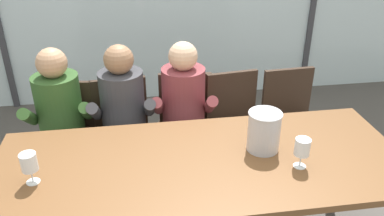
{
  "coord_description": "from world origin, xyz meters",
  "views": [
    {
      "loc": [
        -0.32,
        -1.79,
        2.04
      ],
      "look_at": [
        0.0,
        0.35,
        0.91
      ],
      "focal_mm": 36.75,
      "sensor_mm": 36.0,
      "label": 1
    }
  ],
  "objects_px": {
    "chair_near_curtain": "(65,131)",
    "ice_bucket_primary": "(264,131)",
    "person_charcoal_jacket": "(123,116)",
    "chair_near_window_right": "(290,115)",
    "chair_right_of_center": "(235,119)",
    "person_maroon_top": "(184,112)",
    "dining_table": "(201,171)",
    "chair_left_of_center": "(122,127)",
    "wine_glass_by_left_taster": "(29,163)",
    "chair_center": "(186,121)",
    "person_olive_shirt": "(60,121)",
    "wine_glass_near_bucket": "(302,148)"
  },
  "relations": [
    {
      "from": "person_olive_shirt",
      "to": "wine_glass_by_left_taster",
      "type": "distance_m",
      "value": 0.83
    },
    {
      "from": "chair_center",
      "to": "wine_glass_by_left_taster",
      "type": "height_order",
      "value": "wine_glass_by_left_taster"
    },
    {
      "from": "dining_table",
      "to": "ice_bucket_primary",
      "type": "bearing_deg",
      "value": 9.48
    },
    {
      "from": "person_maroon_top",
      "to": "chair_near_window_right",
      "type": "bearing_deg",
      "value": 14.29
    },
    {
      "from": "chair_center",
      "to": "wine_glass_near_bucket",
      "type": "distance_m",
      "value": 1.21
    },
    {
      "from": "chair_left_of_center",
      "to": "chair_center",
      "type": "height_order",
      "value": "same"
    },
    {
      "from": "person_maroon_top",
      "to": "wine_glass_by_left_taster",
      "type": "height_order",
      "value": "person_maroon_top"
    },
    {
      "from": "person_olive_shirt",
      "to": "person_maroon_top",
      "type": "distance_m",
      "value": 0.88
    },
    {
      "from": "person_olive_shirt",
      "to": "wine_glass_near_bucket",
      "type": "bearing_deg",
      "value": -36.24
    },
    {
      "from": "chair_near_curtain",
      "to": "chair_left_of_center",
      "type": "bearing_deg",
      "value": 6.98
    },
    {
      "from": "dining_table",
      "to": "chair_left_of_center",
      "type": "height_order",
      "value": "chair_left_of_center"
    },
    {
      "from": "chair_near_window_right",
      "to": "person_maroon_top",
      "type": "relative_size",
      "value": 0.73
    },
    {
      "from": "person_maroon_top",
      "to": "chair_near_curtain",
      "type": "bearing_deg",
      "value": 176.16
    },
    {
      "from": "chair_near_window_right",
      "to": "wine_glass_by_left_taster",
      "type": "distance_m",
      "value": 2.05
    },
    {
      "from": "chair_near_window_right",
      "to": "person_charcoal_jacket",
      "type": "relative_size",
      "value": 0.73
    },
    {
      "from": "person_maroon_top",
      "to": "ice_bucket_primary",
      "type": "bearing_deg",
      "value": -55.41
    },
    {
      "from": "wine_glass_near_bucket",
      "to": "chair_center",
      "type": "bearing_deg",
      "value": 115.1
    },
    {
      "from": "chair_left_of_center",
      "to": "chair_near_window_right",
      "type": "relative_size",
      "value": 1.0
    },
    {
      "from": "wine_glass_near_bucket",
      "to": "wine_glass_by_left_taster",
      "type": "bearing_deg",
      "value": 177.03
    },
    {
      "from": "ice_bucket_primary",
      "to": "wine_glass_by_left_taster",
      "type": "relative_size",
      "value": 1.38
    },
    {
      "from": "chair_near_window_right",
      "to": "chair_right_of_center",
      "type": "bearing_deg",
      "value": 176.12
    },
    {
      "from": "chair_left_of_center",
      "to": "wine_glass_by_left_taster",
      "type": "distance_m",
      "value": 1.1
    },
    {
      "from": "person_charcoal_jacket",
      "to": "wine_glass_by_left_taster",
      "type": "bearing_deg",
      "value": -119.51
    },
    {
      "from": "chair_near_curtain",
      "to": "person_maroon_top",
      "type": "distance_m",
      "value": 0.92
    },
    {
      "from": "dining_table",
      "to": "ice_bucket_primary",
      "type": "distance_m",
      "value": 0.43
    },
    {
      "from": "chair_center",
      "to": "wine_glass_near_bucket",
      "type": "bearing_deg",
      "value": -59.63
    },
    {
      "from": "chair_right_of_center",
      "to": "person_olive_shirt",
      "type": "relative_size",
      "value": 0.73
    },
    {
      "from": "chair_left_of_center",
      "to": "person_charcoal_jacket",
      "type": "bearing_deg",
      "value": -85.9
    },
    {
      "from": "dining_table",
      "to": "ice_bucket_primary",
      "type": "relative_size",
      "value": 9.62
    },
    {
      "from": "chair_near_curtain",
      "to": "person_olive_shirt",
      "type": "distance_m",
      "value": 0.23
    },
    {
      "from": "dining_table",
      "to": "person_olive_shirt",
      "type": "bearing_deg",
      "value": 140.08
    },
    {
      "from": "chair_near_window_right",
      "to": "wine_glass_near_bucket",
      "type": "height_order",
      "value": "wine_glass_near_bucket"
    },
    {
      "from": "chair_near_window_right",
      "to": "person_olive_shirt",
      "type": "relative_size",
      "value": 0.73
    },
    {
      "from": "dining_table",
      "to": "wine_glass_by_left_taster",
      "type": "relative_size",
      "value": 13.32
    },
    {
      "from": "wine_glass_by_left_taster",
      "to": "ice_bucket_primary",
      "type": "bearing_deg",
      "value": 5.64
    },
    {
      "from": "person_olive_shirt",
      "to": "ice_bucket_primary",
      "type": "distance_m",
      "value": 1.44
    },
    {
      "from": "chair_near_curtain",
      "to": "ice_bucket_primary",
      "type": "xyz_separation_m",
      "value": [
        1.27,
        -0.82,
        0.38
      ]
    },
    {
      "from": "dining_table",
      "to": "wine_glass_near_bucket",
      "type": "relative_size",
      "value": 13.32
    },
    {
      "from": "chair_right_of_center",
      "to": "person_charcoal_jacket",
      "type": "height_order",
      "value": "person_charcoal_jacket"
    },
    {
      "from": "chair_left_of_center",
      "to": "wine_glass_by_left_taster",
      "type": "height_order",
      "value": "wine_glass_by_left_taster"
    },
    {
      "from": "person_charcoal_jacket",
      "to": "person_olive_shirt",
      "type": "bearing_deg",
      "value": 179.76
    },
    {
      "from": "chair_near_curtain",
      "to": "chair_center",
      "type": "height_order",
      "value": "same"
    },
    {
      "from": "person_olive_shirt",
      "to": "wine_glass_near_bucket",
      "type": "height_order",
      "value": "person_olive_shirt"
    },
    {
      "from": "chair_left_of_center",
      "to": "ice_bucket_primary",
      "type": "height_order",
      "value": "ice_bucket_primary"
    },
    {
      "from": "chair_near_curtain",
      "to": "wine_glass_by_left_taster",
      "type": "relative_size",
      "value": 4.97
    },
    {
      "from": "chair_center",
      "to": "chair_right_of_center",
      "type": "height_order",
      "value": "same"
    },
    {
      "from": "dining_table",
      "to": "wine_glass_near_bucket",
      "type": "height_order",
      "value": "wine_glass_near_bucket"
    },
    {
      "from": "person_charcoal_jacket",
      "to": "chair_near_window_right",
      "type": "bearing_deg",
      "value": 5.67
    },
    {
      "from": "dining_table",
      "to": "person_maroon_top",
      "type": "xyz_separation_m",
      "value": [
        -0.0,
        0.74,
        -0.01
      ]
    },
    {
      "from": "chair_center",
      "to": "chair_near_window_right",
      "type": "relative_size",
      "value": 1.0
    }
  ]
}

